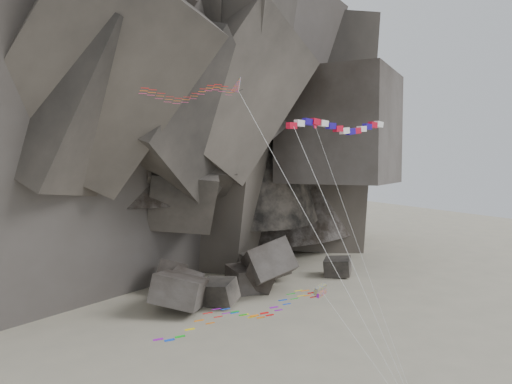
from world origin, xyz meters
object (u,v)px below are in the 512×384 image
banner_kite (340,127)px  pennant_kite (343,205)px  parafoil_kite (239,312)px  delta_kite (187,93)px

banner_kite → pennant_kite: (-0.41, -1.03, -6.76)m
parafoil_kite → pennant_kite: (10.39, -0.49, 7.93)m
delta_kite → parafoil_kite: size_ratio=1.55×
delta_kite → pennant_kite: (13.51, -2.92, -9.15)m
banner_kite → parafoil_kite: 18.24m
delta_kite → banner_kite: 14.25m
banner_kite → parafoil_kite: banner_kite is taller
pennant_kite → parafoil_kite: bearing=155.3°
banner_kite → parafoil_kite: size_ratio=1.37×
delta_kite → banner_kite: (13.92, -1.89, -2.38)m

